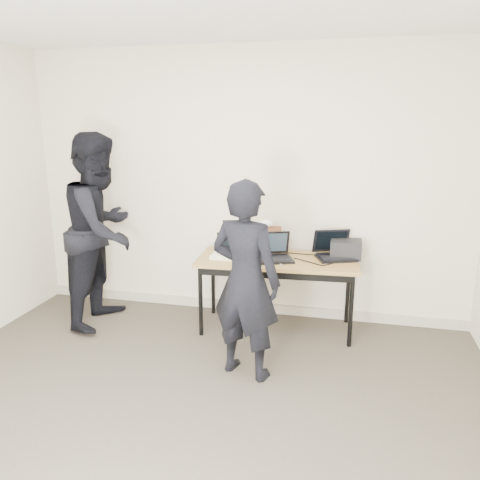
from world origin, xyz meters
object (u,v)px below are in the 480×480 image
(desk, at_px, (277,265))
(laptop_beige, at_px, (227,252))
(leather_satchel, at_px, (263,239))
(equipment_box, at_px, (346,249))
(person_observer, at_px, (102,230))
(laptop_center, at_px, (274,253))
(laptop_right, at_px, (334,252))
(person_typist, at_px, (245,281))

(desk, distance_m, laptop_beige, 0.49)
(leather_satchel, xyz_separation_m, equipment_box, (0.81, -0.04, -0.04))
(person_observer, bearing_deg, desk, -84.34)
(laptop_center, height_order, equipment_box, laptop_center)
(desk, relative_size, laptop_center, 3.74)
(person_observer, bearing_deg, laptop_center, -84.92)
(laptop_right, relative_size, person_observer, 0.24)
(leather_satchel, bearing_deg, laptop_beige, -145.34)
(desk, bearing_deg, laptop_right, 13.70)
(laptop_center, xyz_separation_m, laptop_right, (0.55, 0.18, 0.00))
(laptop_right, relative_size, equipment_box, 1.55)
(laptop_right, distance_m, leather_satchel, 0.71)
(laptop_beige, height_order, person_observer, person_observer)
(desk, height_order, person_typist, person_typist)
(laptop_center, relative_size, person_observer, 0.22)
(equipment_box, relative_size, person_observer, 0.15)
(desk, xyz_separation_m, laptop_right, (0.52, 0.16, 0.12))
(equipment_box, bearing_deg, person_typist, -125.18)
(desk, xyz_separation_m, laptop_center, (-0.03, -0.02, 0.12))
(desk, xyz_separation_m, person_observer, (-1.71, -0.16, 0.28))
(laptop_beige, height_order, person_typist, person_typist)
(person_typist, bearing_deg, laptop_beige, -50.59)
(person_observer, bearing_deg, laptop_beige, -83.61)
(laptop_right, distance_m, equipment_box, 0.12)
(laptop_center, distance_m, leather_satchel, 0.30)
(laptop_center, bearing_deg, person_observer, 164.91)
(desk, distance_m, person_typist, 0.89)
(laptop_right, xyz_separation_m, equipment_box, (0.11, 0.03, 0.02))
(desk, height_order, leather_satchel, leather_satchel)
(laptop_right, distance_m, person_typist, 1.21)
(laptop_center, height_order, leather_satchel, leather_satchel)
(desk, relative_size, leather_satchel, 4.07)
(leather_satchel, distance_m, person_observer, 1.59)
(laptop_center, bearing_deg, laptop_right, -1.88)
(laptop_beige, height_order, leather_satchel, leather_satchel)
(laptop_beige, relative_size, leather_satchel, 0.78)
(leather_satchel, relative_size, person_typist, 0.24)
(laptop_beige, height_order, laptop_center, laptop_center)
(laptop_center, distance_m, person_observer, 1.70)
(laptop_beige, relative_size, laptop_right, 0.66)
(laptop_right, xyz_separation_m, person_typist, (-0.64, -1.03, 0.01))
(desk, xyz_separation_m, person_typist, (-0.12, -0.87, 0.13))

